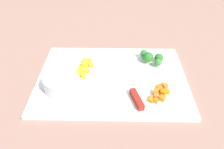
{
  "coord_description": "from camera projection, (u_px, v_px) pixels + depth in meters",
  "views": [
    {
      "loc": [
        -0.01,
        0.58,
        0.48
      ],
      "look_at": [
        0.0,
        0.0,
        0.02
      ],
      "focal_mm": 36.28,
      "sensor_mm": 36.0,
      "label": 1
    }
  ],
  "objects": [
    {
      "name": "carrot_dice_5",
      "position": [
        151.0,
        100.0,
        0.66
      ],
      "size": [
        0.02,
        0.02,
        0.01
      ],
      "primitive_type": "cube",
      "rotation": [
        0.0,
        0.0,
        0.97
      ],
      "color": "orange",
      "rests_on": "cutting_board"
    },
    {
      "name": "carrot_dice_8",
      "position": [
        165.0,
        86.0,
        0.7
      ],
      "size": [
        0.02,
        0.02,
        0.01
      ],
      "primitive_type": "cube",
      "rotation": [
        0.0,
        0.0,
        2.04
      ],
      "color": "orange",
      "rests_on": "cutting_board"
    },
    {
      "name": "pepper_dice_0",
      "position": [
        85.0,
        61.0,
        0.81
      ],
      "size": [
        0.02,
        0.02,
        0.02
      ],
      "primitive_type": "cube",
      "rotation": [
        0.0,
        0.0,
        2.8
      ],
      "color": "yellow",
      "rests_on": "cutting_board"
    },
    {
      "name": "pepper_dice_5",
      "position": [
        84.0,
        77.0,
        0.74
      ],
      "size": [
        0.02,
        0.02,
        0.01
      ],
      "primitive_type": "cube",
      "rotation": [
        0.0,
        0.0,
        2.0
      ],
      "color": "yellow",
      "rests_on": "cutting_board"
    },
    {
      "name": "chef_knife",
      "position": [
        130.0,
        87.0,
        0.7
      ],
      "size": [
        0.11,
        0.3,
        0.02
      ],
      "rotation": [
        0.0,
        0.0,
        5.01
      ],
      "color": "silver",
      "rests_on": "cutting_board"
    },
    {
      "name": "carrot_dice_3",
      "position": [
        163.0,
        84.0,
        0.71
      ],
      "size": [
        0.02,
        0.02,
        0.01
      ],
      "primitive_type": "cube",
      "rotation": [
        0.0,
        0.0,
        0.93
      ],
      "color": "orange",
      "rests_on": "cutting_board"
    },
    {
      "name": "carrot_dice_1",
      "position": [
        156.0,
        92.0,
        0.68
      ],
      "size": [
        0.02,
        0.02,
        0.02
      ],
      "primitive_type": "cube",
      "rotation": [
        0.0,
        0.0,
        1.29
      ],
      "color": "orange",
      "rests_on": "cutting_board"
    },
    {
      "name": "pepper_dice_4",
      "position": [
        82.0,
        71.0,
        0.76
      ],
      "size": [
        0.02,
        0.02,
        0.02
      ],
      "primitive_type": "cube",
      "rotation": [
        0.0,
        0.0,
        1.51
      ],
      "color": "yellow",
      "rests_on": "cutting_board"
    },
    {
      "name": "broccoli_floret_1",
      "position": [
        144.0,
        54.0,
        0.82
      ],
      "size": [
        0.03,
        0.03,
        0.04
      ],
      "color": "#83B46B",
      "rests_on": "cutting_board"
    },
    {
      "name": "cutting_board",
      "position": [
        112.0,
        78.0,
        0.75
      ],
      "size": [
        0.49,
        0.36,
        0.01
      ],
      "primitive_type": "cube",
      "color": "white",
      "rests_on": "ground_plane"
    },
    {
      "name": "carrot_dice_9",
      "position": [
        159.0,
        87.0,
        0.7
      ],
      "size": [
        0.01,
        0.02,
        0.01
      ],
      "primitive_type": "cube",
      "rotation": [
        0.0,
        0.0,
        3.01
      ],
      "color": "orange",
      "rests_on": "cutting_board"
    },
    {
      "name": "pepper_dice_3",
      "position": [
        91.0,
        65.0,
        0.79
      ],
      "size": [
        0.02,
        0.02,
        0.01
      ],
      "primitive_type": "cube",
      "rotation": [
        0.0,
        0.0,
        1.82
      ],
      "color": "yellow",
      "rests_on": "cutting_board"
    },
    {
      "name": "pepper_dice_1",
      "position": [
        78.0,
        73.0,
        0.75
      ],
      "size": [
        0.03,
        0.03,
        0.02
      ],
      "primitive_type": "cube",
      "rotation": [
        0.0,
        0.0,
        0.91
      ],
      "color": "yellow",
      "rests_on": "cutting_board"
    },
    {
      "name": "broccoli_floret_0",
      "position": [
        158.0,
        62.0,
        0.78
      ],
      "size": [
        0.02,
        0.02,
        0.03
      ],
      "color": "#89B76B",
      "rests_on": "cutting_board"
    },
    {
      "name": "pepper_dice_2",
      "position": [
        88.0,
        71.0,
        0.77
      ],
      "size": [
        0.02,
        0.01,
        0.01
      ],
      "primitive_type": "cube",
      "rotation": [
        0.0,
        0.0,
        1.29
      ],
      "color": "yellow",
      "rests_on": "cutting_board"
    },
    {
      "name": "carrot_dice_2",
      "position": [
        167.0,
        92.0,
        0.69
      ],
      "size": [
        0.02,
        0.01,
        0.01
      ],
      "primitive_type": "cube",
      "rotation": [
        0.0,
        0.0,
        3.08
      ],
      "color": "orange",
      "rests_on": "cutting_board"
    },
    {
      "name": "broccoli_floret_3",
      "position": [
        159.0,
        58.0,
        0.81
      ],
      "size": [
        0.03,
        0.03,
        0.03
      ],
      "color": "#91C060",
      "rests_on": "cutting_board"
    },
    {
      "name": "prep_bowl",
      "position": [
        62.0,
        83.0,
        0.69
      ],
      "size": [
        0.11,
        0.11,
        0.05
      ],
      "primitive_type": "cylinder",
      "color": "#BCBABF",
      "rests_on": "cutting_board"
    },
    {
      "name": "pepper_dice_8",
      "position": [
        90.0,
        61.0,
        0.81
      ],
      "size": [
        0.01,
        0.02,
        0.01
      ],
      "primitive_type": "cube",
      "rotation": [
        0.0,
        0.0,
        0.37
      ],
      "color": "yellow",
      "rests_on": "cutting_board"
    },
    {
      "name": "carrot_dice_11",
      "position": [
        162.0,
        98.0,
        0.66
      ],
      "size": [
        0.02,
        0.02,
        0.01
      ],
      "primitive_type": "cube",
      "rotation": [
        0.0,
        0.0,
        0.96
      ],
      "color": "orange",
      "rests_on": "cutting_board"
    },
    {
      "name": "ground_plane",
      "position": [
        112.0,
        80.0,
        0.76
      ],
      "size": [
        4.0,
        4.0,
        0.0
      ],
      "primitive_type": "plane",
      "color": "#8D6B5D"
    },
    {
      "name": "pepper_dice_6",
      "position": [
        80.0,
        67.0,
        0.79
      ],
      "size": [
        0.01,
        0.01,
        0.01
      ],
      "primitive_type": "cube",
      "rotation": [
        0.0,
        0.0,
        0.05
      ],
      "color": "yellow",
      "rests_on": "cutting_board"
    },
    {
      "name": "carrot_dice_7",
      "position": [
        156.0,
        101.0,
        0.66
      ],
      "size": [
        0.02,
        0.02,
        0.01
      ],
      "primitive_type": "cube",
      "rotation": [
        0.0,
        0.0,
        2.67
      ],
      "color": "orange",
      "rests_on": "cutting_board"
    },
    {
      "name": "pepper_dice_7",
      "position": [
        85.0,
        65.0,
        0.79
      ],
      "size": [
        0.02,
        0.02,
        0.02
      ],
      "primitive_type": "cube",
      "rotation": [
        0.0,
        0.0,
        1.47
      ],
      "color": "yellow",
      "rests_on": "cutting_board"
    },
    {
      "name": "carrot_dice_10",
      "position": [
        151.0,
        98.0,
        0.67
      ],
      "size": [
        0.02,
        0.02,
        0.01
      ],
      "primitive_type": "cube",
      "rotation": [
        0.0,
        0.0,
        0.9
      ],
      "color": "orange",
      "rests_on": "cutting_board"
    },
    {
      "name": "carrot_dice_6",
      "position": [
        160.0,
        89.0,
        0.69
      ],
      "size": [
        0.02,
        0.02,
        0.01
      ],
      "primitive_type": "cube",
      "rotation": [
        0.0,
        0.0,
        0.09
      ],
      "color": "orange",
      "rests_on": "cutting_board"
    },
    {
      "name": "carrot_dice_0",
      "position": [
        163.0,
        93.0,
        0.68
      ],
      "size": [
        0.02,
        0.02,
        0.02
      ],
      "primitive_type": "cube",
      "rotation": [
        0.0,
        0.0,
        1.02
      ],
      "color": "orange",
      "rests_on": "cutting_board"
    },
    {
      "name": "broccoli_floret_2",
      "position": [
        148.0,
        57.0,
        0.8
      ],
      "size": [
        0.04,
        0.04,
        0.04
      ],
      "color": "#82BC62",
      "rests_on": "cutting_board"
    },
    {
      "name": "carrot_dice_4",
      "position": [
        156.0,
        96.0,
        0.67
      ],
      "size": [
        0.02,
        0.02,
        0.01
      ],
      "primitive_type": "cube",
      "rotation": [
        0.0,
        0.0,
        1.45
      ],
      "color": "orange",
      "rests_on": "cutting_board"
    }
  ]
}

